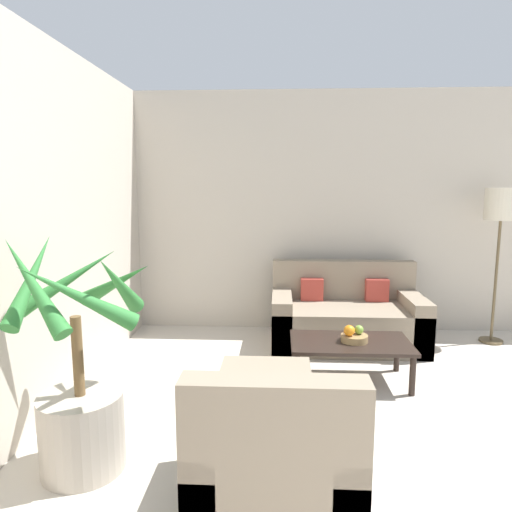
{
  "coord_description": "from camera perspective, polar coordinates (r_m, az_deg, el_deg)",
  "views": [
    {
      "loc": [
        -1.64,
        1.14,
        1.65
      ],
      "look_at": [
        -1.86,
        5.37,
        1.0
      ],
      "focal_mm": 32.0,
      "sensor_mm": 36.0,
      "label": 1
    }
  ],
  "objects": [
    {
      "name": "apple_red",
      "position": [
        4.01,
        11.58,
        -8.9
      ],
      "size": [
        0.07,
        0.07,
        0.07
      ],
      "color": "red",
      "rests_on": "fruit_bowl"
    },
    {
      "name": "ottoman",
      "position": [
        3.31,
        1.17,
        -17.25
      ],
      "size": [
        0.63,
        0.51,
        0.4
      ],
      "color": "gray",
      "rests_on": "ground_plane"
    },
    {
      "name": "potted_palm",
      "position": [
        2.93,
        -21.08,
        -15.76
      ],
      "size": [
        0.87,
        0.88,
        1.41
      ],
      "color": "#ADA393",
      "rests_on": "ground_plane"
    },
    {
      "name": "fruit_bowl",
      "position": [
        3.98,
        12.19,
        -10.01
      ],
      "size": [
        0.23,
        0.23,
        0.06
      ],
      "color": "#997A4C",
      "rests_on": "coffee_table"
    },
    {
      "name": "apple_green",
      "position": [
        3.99,
        12.74,
        -8.97
      ],
      "size": [
        0.08,
        0.08,
        0.08
      ],
      "color": "olive",
      "rests_on": "fruit_bowl"
    },
    {
      "name": "wall_back",
      "position": [
        5.49,
        20.45,
        5.05
      ],
      "size": [
        8.15,
        0.06,
        2.7
      ],
      "color": "#BCB2A3",
      "rests_on": "ground_plane"
    },
    {
      "name": "coffee_table",
      "position": [
        4.01,
        11.71,
        -10.96
      ],
      "size": [
        1.0,
        0.58,
        0.36
      ],
      "color": "black",
      "rests_on": "ground_plane"
    },
    {
      "name": "armchair",
      "position": [
        2.53,
        2.33,
        -24.41
      ],
      "size": [
        0.81,
        0.85,
        0.85
      ],
      "color": "gray",
      "rests_on": "ground_plane"
    },
    {
      "name": "sofa_loveseat",
      "position": [
        4.92,
        11.16,
        -7.59
      ],
      "size": [
        1.55,
        0.85,
        0.84
      ],
      "color": "gray",
      "rests_on": "ground_plane"
    },
    {
      "name": "floor_lamp",
      "position": [
        5.32,
        28.32,
        4.89
      ],
      "size": [
        0.33,
        0.33,
        1.63
      ],
      "color": "brown",
      "rests_on": "ground_plane"
    },
    {
      "name": "orange_fruit",
      "position": [
        3.93,
        11.57,
        -9.11
      ],
      "size": [
        0.09,
        0.09,
        0.09
      ],
      "color": "orange",
      "rests_on": "fruit_bowl"
    }
  ]
}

